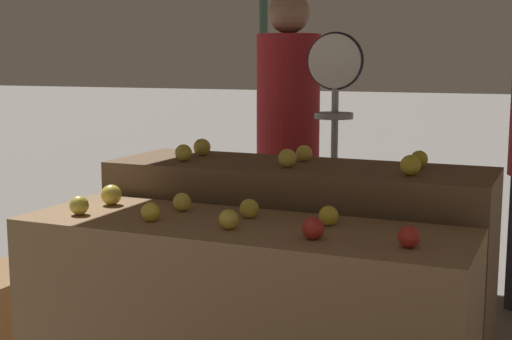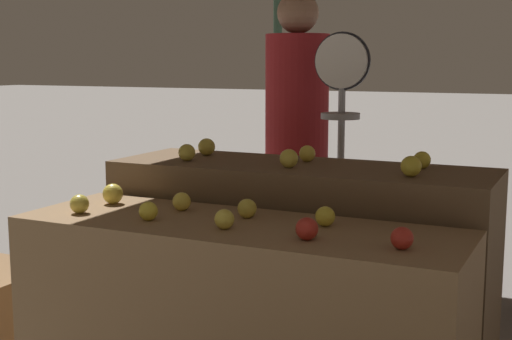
# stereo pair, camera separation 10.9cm
# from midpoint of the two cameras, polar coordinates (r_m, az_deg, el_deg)

# --- Properties ---
(display_counter_front) EXTENTS (1.66, 0.55, 0.83)m
(display_counter_front) POSITION_cam_midpoint_polar(r_m,az_deg,el_deg) (2.70, -2.43, -12.91)
(display_counter_front) COLOR olive
(display_counter_front) RESTS_ON ground_plane
(display_counter_back) EXTENTS (1.66, 0.55, 0.96)m
(display_counter_back) POSITION_cam_midpoint_polar(r_m,az_deg,el_deg) (3.20, 2.28, -8.14)
(display_counter_back) COLOR brown
(display_counter_back) RESTS_ON ground_plane
(apple_front_0) EXTENTS (0.07, 0.07, 0.07)m
(apple_front_0) POSITION_cam_midpoint_polar(r_m,az_deg,el_deg) (2.81, -15.05, -2.75)
(apple_front_0) COLOR gold
(apple_front_0) RESTS_ON display_counter_front
(apple_front_1) EXTENTS (0.07, 0.07, 0.07)m
(apple_front_1) POSITION_cam_midpoint_polar(r_m,az_deg,el_deg) (2.64, -9.62, -3.33)
(apple_front_1) COLOR gold
(apple_front_1) RESTS_ON display_counter_front
(apple_front_2) EXTENTS (0.07, 0.07, 0.07)m
(apple_front_2) POSITION_cam_midpoint_polar(r_m,az_deg,el_deg) (2.49, -3.44, -3.98)
(apple_front_2) COLOR gold
(apple_front_2) RESTS_ON display_counter_front
(apple_front_3) EXTENTS (0.08, 0.08, 0.08)m
(apple_front_3) POSITION_cam_midpoint_polar(r_m,az_deg,el_deg) (2.35, 3.26, -4.68)
(apple_front_3) COLOR #AD281E
(apple_front_3) RESTS_ON display_counter_front
(apple_front_4) EXTENTS (0.07, 0.07, 0.07)m
(apple_front_4) POSITION_cam_midpoint_polar(r_m,az_deg,el_deg) (2.28, 10.79, -5.27)
(apple_front_4) COLOR #AD281E
(apple_front_4) RESTS_ON display_counter_front
(apple_front_5) EXTENTS (0.08, 0.08, 0.08)m
(apple_front_5) POSITION_cam_midpoint_polar(r_m,az_deg,el_deg) (2.97, -12.54, -1.96)
(apple_front_5) COLOR yellow
(apple_front_5) RESTS_ON display_counter_front
(apple_front_6) EXTENTS (0.07, 0.07, 0.07)m
(apple_front_6) POSITION_cam_midpoint_polar(r_m,az_deg,el_deg) (2.80, -7.05, -2.57)
(apple_front_6) COLOR yellow
(apple_front_6) RESTS_ON display_counter_front
(apple_front_7) EXTENTS (0.07, 0.07, 0.07)m
(apple_front_7) POSITION_cam_midpoint_polar(r_m,az_deg,el_deg) (2.66, -1.72, -3.10)
(apple_front_7) COLOR gold
(apple_front_7) RESTS_ON display_counter_front
(apple_front_8) EXTENTS (0.07, 0.07, 0.07)m
(apple_front_8) POSITION_cam_midpoint_polar(r_m,az_deg,el_deg) (2.55, 4.61, -3.67)
(apple_front_8) COLOR gold
(apple_front_8) RESTS_ON display_counter_front
(apple_back_0) EXTENTS (0.08, 0.08, 0.08)m
(apple_back_0) POSITION_cam_midpoint_polar(r_m,az_deg,el_deg) (3.21, -6.79, 1.37)
(apple_back_0) COLOR gold
(apple_back_0) RESTS_ON display_counter_back
(apple_back_1) EXTENTS (0.08, 0.08, 0.08)m
(apple_back_1) POSITION_cam_midpoint_polar(r_m,az_deg,el_deg) (3.00, 1.48, 0.94)
(apple_back_1) COLOR gold
(apple_back_1) RESTS_ON display_counter_back
(apple_back_2) EXTENTS (0.08, 0.08, 0.08)m
(apple_back_2) POSITION_cam_midpoint_polar(r_m,az_deg,el_deg) (2.84, 11.18, 0.36)
(apple_back_2) COLOR gold
(apple_back_2) RESTS_ON display_counter_back
(apple_back_3) EXTENTS (0.08, 0.08, 0.08)m
(apple_back_3) POSITION_cam_midpoint_polar(r_m,az_deg,el_deg) (3.39, -5.26, 1.83)
(apple_back_3) COLOR gold
(apple_back_3) RESTS_ON display_counter_back
(apple_back_4) EXTENTS (0.07, 0.07, 0.07)m
(apple_back_4) POSITION_cam_midpoint_polar(r_m,az_deg,el_deg) (3.19, 2.89, 1.34)
(apple_back_4) COLOR yellow
(apple_back_4) RESTS_ON display_counter_back
(apple_back_5) EXTENTS (0.07, 0.07, 0.07)m
(apple_back_5) POSITION_cam_midpoint_polar(r_m,az_deg,el_deg) (3.06, 11.93, 0.85)
(apple_back_5) COLOR gold
(apple_back_5) RESTS_ON display_counter_back
(produce_scale) EXTENTS (0.29, 0.20, 1.56)m
(produce_scale) POSITION_cam_midpoint_polar(r_m,az_deg,el_deg) (3.68, 5.43, 4.44)
(produce_scale) COLOR #99999E
(produce_scale) RESTS_ON ground_plane
(person_vendor_at_scale) EXTENTS (0.43, 0.43, 1.80)m
(person_vendor_at_scale) POSITION_cam_midpoint_polar(r_m,az_deg,el_deg) (4.12, 1.83, 3.59)
(person_vendor_at_scale) COLOR #2D2D38
(person_vendor_at_scale) RESTS_ON ground_plane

